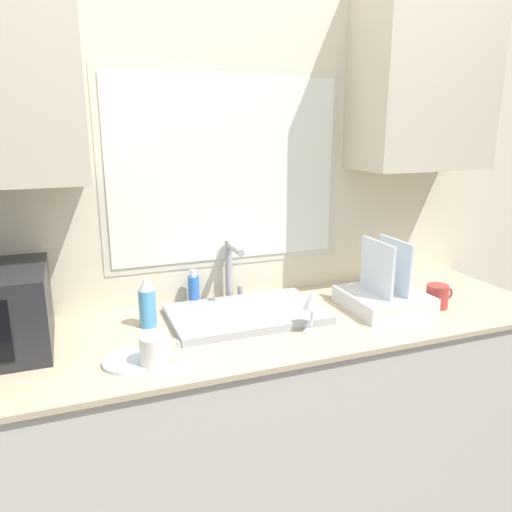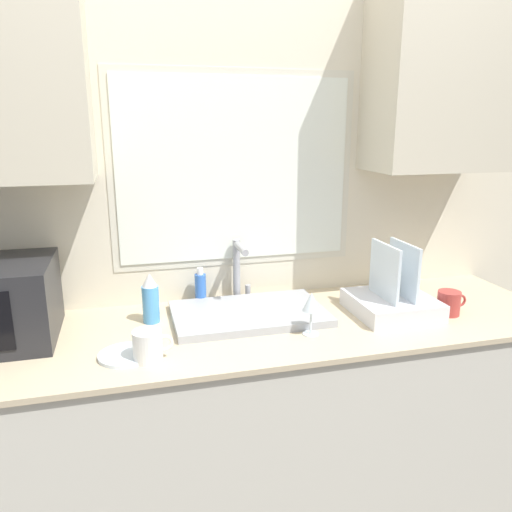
# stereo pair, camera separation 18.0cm
# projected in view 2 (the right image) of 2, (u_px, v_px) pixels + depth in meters

# --- Properties ---
(countertop) EXTENTS (2.45, 0.70, 0.94)m
(countertop) POSITION_uv_depth(u_px,v_px,m) (256.00, 431.00, 2.03)
(countertop) COLOR beige
(countertop) RESTS_ON ground_plane
(wall_back) EXTENTS (6.00, 0.38, 2.60)m
(wall_back) POSITION_uv_depth(u_px,v_px,m) (236.00, 184.00, 2.08)
(wall_back) COLOR beige
(wall_back) RESTS_ON ground_plane
(sink_basin) EXTENTS (0.60, 0.38, 0.03)m
(sink_basin) POSITION_uv_depth(u_px,v_px,m) (249.00, 314.00, 1.97)
(sink_basin) COLOR #9EA0A5
(sink_basin) RESTS_ON countertop
(faucet) EXTENTS (0.08, 0.18, 0.27)m
(faucet) POSITION_uv_depth(u_px,v_px,m) (239.00, 266.00, 2.12)
(faucet) COLOR #99999E
(faucet) RESTS_ON countertop
(dish_rack) EXTENTS (0.31, 0.31, 0.29)m
(dish_rack) POSITION_uv_depth(u_px,v_px,m) (392.00, 300.00, 2.01)
(dish_rack) COLOR silver
(dish_rack) RESTS_ON countertop
(spray_bottle) EXTENTS (0.06, 0.06, 0.20)m
(spray_bottle) POSITION_uv_depth(u_px,v_px,m) (150.00, 299.00, 1.91)
(spray_bottle) COLOR #4C99D8
(spray_bottle) RESTS_ON countertop
(soap_bottle) EXTENTS (0.05, 0.05, 0.16)m
(soap_bottle) POSITION_uv_depth(u_px,v_px,m) (201.00, 288.00, 2.11)
(soap_bottle) COLOR blue
(soap_bottle) RESTS_ON countertop
(mug_near_sink) EXTENTS (0.13, 0.09, 0.10)m
(mug_near_sink) POSITION_uv_depth(u_px,v_px,m) (148.00, 346.00, 1.60)
(mug_near_sink) COLOR white
(mug_near_sink) RESTS_ON countertop
(wine_glass) EXTENTS (0.06, 0.06, 0.16)m
(wine_glass) POSITION_uv_depth(u_px,v_px,m) (311.00, 304.00, 1.79)
(wine_glass) COLOR silver
(wine_glass) RESTS_ON countertop
(mug_by_rack) EXTENTS (0.12, 0.09, 0.10)m
(mug_by_rack) POSITION_uv_depth(u_px,v_px,m) (449.00, 303.00, 2.00)
(mug_by_rack) COLOR #A53833
(mug_by_rack) RESTS_ON countertop
(small_plate) EXTENTS (0.18, 0.18, 0.01)m
(small_plate) POSITION_uv_depth(u_px,v_px,m) (126.00, 355.00, 1.64)
(small_plate) COLOR silver
(small_plate) RESTS_ON countertop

